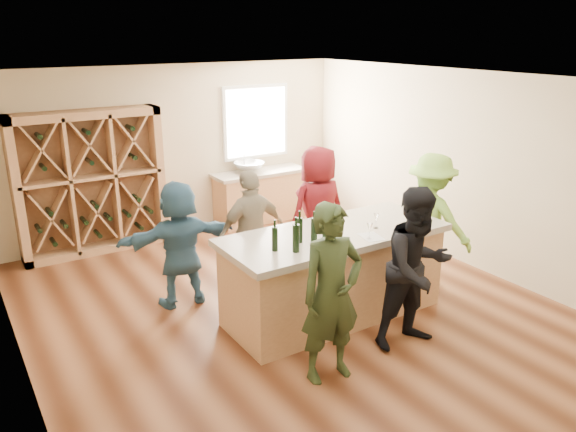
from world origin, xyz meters
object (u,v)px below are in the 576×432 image
tasting_counter_base (334,277)px  wine_bottle_a (275,239)px  person_far_left (180,244)px  wine_bottle_b (296,238)px  person_near_right (417,268)px  wine_rack (91,183)px  person_far_right (318,210)px  sink (249,167)px  wine_bottle_e (326,227)px  wine_bottle_c (300,230)px  person_near_left (332,294)px  wine_bottle_d (314,231)px  person_server (430,220)px  person_far_mid (252,232)px

tasting_counter_base → wine_bottle_a: size_ratio=9.81×
person_far_left → wine_bottle_b: bearing=119.7°
person_near_right → person_far_left: size_ratio=1.12×
wine_rack → wine_bottle_b: wine_rack is taller
person_far_right → person_far_left: person_far_right is taller
person_far_right → sink: bearing=-96.9°
wine_bottle_e → person_far_left: 1.92m
wine_bottle_c → person_far_right: size_ratio=0.16×
person_far_left → wine_bottle_a: bearing=115.9°
wine_rack → person_near_right: bearing=-64.6°
tasting_counter_base → person_near_left: bearing=-128.2°
sink → tasting_counter_base: 3.73m
tasting_counter_base → person_far_right: size_ratio=1.43×
wine_bottle_b → wine_bottle_e: (0.46, 0.09, 0.01)m
wine_rack → tasting_counter_base: wine_rack is taller
tasting_counter_base → person_far_left: bearing=138.1°
sink → person_near_left: person_near_left is taller
sink → person_near_right: person_near_right is taller
sink → wine_bottle_d: 3.99m
person_near_left → person_far_left: 2.38m
wine_bottle_a → person_server: size_ratio=0.15×
wine_rack → person_near_left: 4.80m
sink → person_far_mid: size_ratio=0.33×
tasting_counter_base → person_far_left: 1.94m
wine_rack → wine_bottle_d: wine_rack is taller
wine_rack → person_server: bearing=-45.9°
wine_bottle_a → person_near_right: (1.25, -0.87, -0.31)m
sink → wine_bottle_d: size_ratio=1.84×
wine_bottle_a → wine_bottle_e: size_ratio=0.79×
tasting_counter_base → wine_bottle_c: wine_bottle_c is taller
wine_bottle_c → person_near_left: bearing=-105.2°
sink → wine_bottle_c: (-1.37, -3.66, 0.21)m
sink → person_near_left: (-1.63, -4.61, -0.10)m
wine_rack → tasting_counter_base: size_ratio=0.85×
wine_bottle_b → wine_bottle_c: (0.19, 0.21, -0.01)m
wine_bottle_a → person_far_mid: 1.35m
wine_bottle_e → person_near_right: (0.62, -0.81, -0.35)m
wine_bottle_b → person_far_right: bearing=47.7°
wine_rack → tasting_counter_base: 4.16m
wine_bottle_d → person_near_left: person_near_left is taller
person_near_left → person_server: (2.43, 1.07, -0.01)m
wine_bottle_d → person_server: person_server is taller
wine_bottle_a → person_near_left: size_ratio=0.15×
tasting_counter_base → person_near_left: (-0.80, -1.01, 0.41)m
tasting_counter_base → person_far_right: person_far_right is taller
person_near_right → person_far_mid: 2.27m
wine_bottle_d → person_far_mid: bearing=93.4°
person_near_left → person_far_mid: size_ratio=1.10×
person_near_left → person_far_left: size_ratio=1.13×
wine_bottle_b → person_near_right: size_ratio=0.17×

